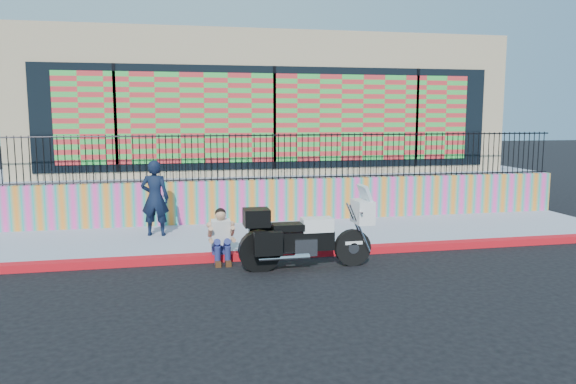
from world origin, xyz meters
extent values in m
plane|color=black|center=(0.00, 0.00, 0.00)|extent=(90.00, 90.00, 0.00)
cube|color=red|center=(0.00, 0.00, 0.07)|extent=(16.00, 0.30, 0.15)
cube|color=#8E98AA|center=(0.00, 1.65, 0.07)|extent=(16.00, 3.00, 0.15)
cube|color=#FF43A7|center=(0.00, 3.25, 0.70)|extent=(16.00, 0.20, 1.10)
cube|color=#8E98AA|center=(0.00, 8.35, 0.62)|extent=(16.00, 10.00, 1.25)
cube|color=tan|center=(0.00, 8.15, 3.25)|extent=(14.00, 8.00, 4.00)
cube|color=black|center=(0.00, 4.13, 2.85)|extent=(12.60, 0.04, 2.80)
cube|color=red|center=(0.00, 4.10, 2.85)|extent=(11.48, 0.02, 2.40)
cylinder|color=black|center=(0.62, -0.90, 0.36)|extent=(0.72, 0.15, 0.72)
cylinder|color=black|center=(-1.23, -0.90, 0.36)|extent=(0.72, 0.15, 0.72)
cube|color=black|center=(-0.31, -0.90, 0.54)|extent=(1.03, 0.30, 0.37)
cube|color=silver|center=(-0.36, -0.90, 0.44)|extent=(0.44, 0.37, 0.33)
cube|color=white|center=(-0.11, -0.90, 0.85)|extent=(0.60, 0.35, 0.26)
cube|color=black|center=(-0.69, -0.90, 0.83)|extent=(0.60, 0.37, 0.13)
cube|color=white|center=(0.81, -0.90, 1.07)|extent=(0.33, 0.57, 0.46)
cube|color=silver|center=(0.86, -0.90, 1.41)|extent=(0.20, 0.50, 0.37)
cube|color=black|center=(-1.29, -0.90, 1.03)|extent=(0.48, 0.46, 0.33)
cube|color=black|center=(-1.12, -1.22, 0.60)|extent=(0.52, 0.20, 0.44)
cube|color=black|center=(-1.12, -0.57, 0.60)|extent=(0.52, 0.20, 0.44)
cube|color=white|center=(0.62, -0.90, 0.47)|extent=(0.35, 0.17, 0.07)
imported|color=black|center=(-3.21, 2.03, 1.03)|extent=(0.71, 0.54, 1.76)
cube|color=navy|center=(-1.88, 0.03, 0.24)|extent=(0.36, 0.28, 0.18)
cube|color=silver|center=(-1.88, -0.01, 0.59)|extent=(0.38, 0.27, 0.54)
sphere|color=tan|center=(-1.88, -0.05, 0.95)|extent=(0.21, 0.21, 0.21)
cube|color=#472814|center=(-1.98, -0.41, 0.05)|extent=(0.11, 0.26, 0.10)
cube|color=#472814|center=(-1.78, -0.41, 0.05)|extent=(0.11, 0.26, 0.10)
camera|label=1|loc=(-2.84, -11.16, 2.96)|focal=35.00mm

